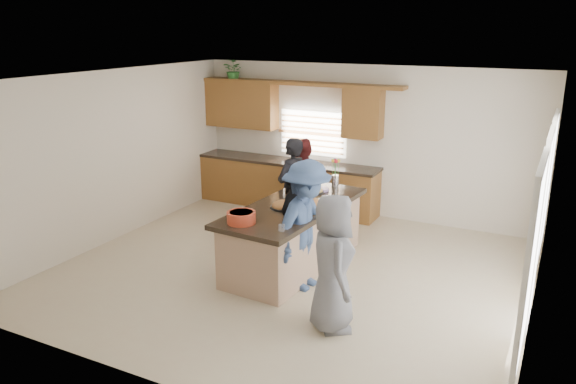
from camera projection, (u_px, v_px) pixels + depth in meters
The scene contains 18 objects.
floor at pixel (290, 271), 8.23m from camera, with size 6.50×6.50×0.00m, color beige.
room_shell at pixel (291, 144), 7.69m from camera, with size 6.52×6.02×2.81m.
back_cabinetry at pixel (286, 162), 10.95m from camera, with size 4.08×0.66×2.46m.
right_wall_glazing at pixel (540, 221), 6.35m from camera, with size 0.06×4.00×2.25m.
island at pixel (294, 237), 8.33m from camera, with size 1.33×2.77×0.95m.
platter_front at pixel (284, 206), 8.05m from camera, with size 0.40×0.40×0.16m.
platter_mid at pixel (307, 203), 8.18m from camera, with size 0.44×0.44×0.18m.
platter_back at pixel (314, 191), 8.80m from camera, with size 0.33×0.33×0.13m.
salad_bowl at pixel (241, 217), 7.42m from camera, with size 0.38×0.38×0.15m.
clear_cup at pixel (281, 228), 7.13m from camera, with size 0.08×0.08×0.09m, color white.
plate_stack at pixel (322, 189), 8.88m from camera, with size 0.22×0.22×0.05m, color #B995D9.
flower_vase at pixel (335, 171), 9.12m from camera, with size 0.14×0.14×0.44m.
potted_plant at pixel (234, 70), 11.05m from camera, with size 0.40×0.34×0.44m, color #327D32.
woman_left_back at pixel (291, 189), 9.35m from camera, with size 0.62×0.41×1.71m, color black.
woman_left_mid at pixel (301, 181), 10.09m from camera, with size 0.75×0.59×1.55m, color #5B1B1C.
woman_left_front at pixel (294, 221), 8.10m from camera, with size 0.89×0.37×1.52m, color black.
woman_right_back at pixel (306, 225), 7.50m from camera, with size 1.16×0.67×1.79m, color #354C74.
woman_right_front at pixel (333, 263), 6.48m from camera, with size 0.81×0.53×1.65m, color slate.
Camera 1 is at (3.37, -6.77, 3.47)m, focal length 35.00 mm.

